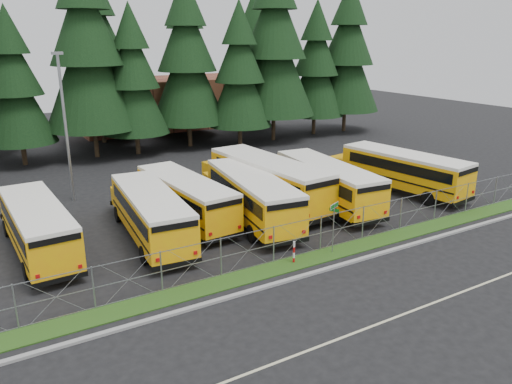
# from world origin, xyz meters

# --- Properties ---
(ground) EXTENTS (120.00, 120.00, 0.00)m
(ground) POSITION_xyz_m (0.00, 0.00, 0.00)
(ground) COLOR black
(ground) RESTS_ON ground
(curb) EXTENTS (50.00, 0.25, 0.12)m
(curb) POSITION_xyz_m (0.00, -3.10, 0.06)
(curb) COLOR gray
(curb) RESTS_ON ground
(grass_verge) EXTENTS (50.00, 1.40, 0.06)m
(grass_verge) POSITION_xyz_m (0.00, -1.70, 0.03)
(grass_verge) COLOR #224714
(grass_verge) RESTS_ON ground
(road_lane_line) EXTENTS (50.00, 0.12, 0.01)m
(road_lane_line) POSITION_xyz_m (0.00, -8.00, 0.01)
(road_lane_line) COLOR beige
(road_lane_line) RESTS_ON ground
(chainlink_fence) EXTENTS (44.00, 0.10, 2.00)m
(chainlink_fence) POSITION_xyz_m (0.00, -1.00, 1.00)
(chainlink_fence) COLOR gray
(chainlink_fence) RESTS_ON ground
(brick_building) EXTENTS (22.00, 10.00, 6.00)m
(brick_building) POSITION_xyz_m (6.00, 40.00, 3.00)
(brick_building) COLOR brown
(brick_building) RESTS_ON ground
(bus_0) EXTENTS (2.98, 10.85, 2.82)m
(bus_0) POSITION_xyz_m (-14.15, 6.41, 1.41)
(bus_0) COLOR #FFBB08
(bus_0) RESTS_ON ground
(bus_2) EXTENTS (3.51, 11.19, 2.89)m
(bus_2) POSITION_xyz_m (-8.35, 5.26, 1.44)
(bus_2) COLOR #FFBB08
(bus_2) RESTS_ON ground
(bus_3) EXTENTS (3.33, 10.98, 2.84)m
(bus_3) POSITION_xyz_m (-5.58, 6.99, 1.42)
(bus_3) COLOR #FFBB08
(bus_3) RESTS_ON ground
(bus_4) EXTENTS (4.27, 11.79, 3.02)m
(bus_4) POSITION_xyz_m (-1.98, 4.94, 1.51)
(bus_4) COLOR #FFBB08
(bus_4) RESTS_ON ground
(bus_5) EXTENTS (3.85, 12.60, 3.25)m
(bus_5) POSITION_xyz_m (0.43, 7.03, 1.63)
(bus_5) COLOR #FFBB08
(bus_5) RESTS_ON ground
(bus_6) EXTENTS (3.77, 11.63, 3.00)m
(bus_6) POSITION_xyz_m (3.85, 4.93, 1.50)
(bus_6) COLOR #FFBB08
(bus_6) RESTS_ON ground
(bus_east) EXTENTS (4.35, 11.67, 2.99)m
(bus_east) POSITION_xyz_m (10.62, 4.60, 1.49)
(bus_east) COLOR #FFBB08
(bus_east) RESTS_ON ground
(street_sign) EXTENTS (0.77, 0.51, 2.81)m
(street_sign) POSITION_xyz_m (-0.66, -1.62, 2.03)
(street_sign) COLOR gray
(street_sign) RESTS_ON ground
(striped_bollard) EXTENTS (0.11, 0.11, 1.20)m
(striped_bollard) POSITION_xyz_m (-3.15, -1.60, 0.60)
(striped_bollard) COLOR #B20C0C
(striped_bollard) RESTS_ON ground
(light_standard) EXTENTS (0.70, 0.35, 10.14)m
(light_standard) POSITION_xyz_m (-10.72, 14.70, 5.50)
(light_standard) COLOR gray
(light_standard) RESTS_ON ground
(conifer_2) EXTENTS (6.21, 6.21, 13.73)m
(conifer_2) POSITION_xyz_m (-12.36, 27.51, 6.86)
(conifer_2) COLOR black
(conifer_2) RESTS_ON ground
(conifer_3) EXTENTS (8.56, 8.56, 18.94)m
(conifer_3) POSITION_xyz_m (-6.01, 27.32, 9.47)
(conifer_3) COLOR black
(conifer_3) RESTS_ON ground
(conifer_4) EXTENTS (6.40, 6.40, 14.16)m
(conifer_4) POSITION_xyz_m (-2.23, 26.51, 7.08)
(conifer_4) COLOR black
(conifer_4) RESTS_ON ground
(conifer_5) EXTENTS (7.71, 7.71, 17.06)m
(conifer_5) POSITION_xyz_m (3.62, 27.23, 8.53)
(conifer_5) COLOR black
(conifer_5) RESTS_ON ground
(conifer_6) EXTENTS (6.60, 6.60, 14.60)m
(conifer_6) POSITION_xyz_m (8.23, 24.69, 7.30)
(conifer_6) COLOR black
(conifer_6) RESTS_ON ground
(conifer_7) EXTENTS (8.80, 8.80, 19.47)m
(conifer_7) POSITION_xyz_m (12.90, 25.52, 9.74)
(conifer_7) COLOR black
(conifer_7) RESTS_ON ground
(conifer_8) EXTENTS (6.80, 6.80, 15.04)m
(conifer_8) POSITION_xyz_m (18.93, 26.15, 7.52)
(conifer_8) COLOR black
(conifer_8) RESTS_ON ground
(conifer_9) EXTENTS (7.87, 7.87, 17.40)m
(conifer_9) POSITION_xyz_m (23.25, 25.81, 8.70)
(conifer_9) COLOR black
(conifer_9) RESTS_ON ground
(conifer_11) EXTENTS (8.37, 8.37, 18.51)m
(conifer_11) POSITION_xyz_m (-3.69, 33.71, 9.26)
(conifer_11) COLOR black
(conifer_11) RESTS_ON ground
(conifer_12) EXTENTS (7.59, 7.59, 16.78)m
(conifer_12) POSITION_xyz_m (5.66, 32.26, 8.39)
(conifer_12) COLOR black
(conifer_12) RESTS_ON ground
(conifer_13) EXTENTS (7.35, 7.35, 16.25)m
(conifer_13) POSITION_xyz_m (15.02, 33.41, 8.12)
(conifer_13) COLOR black
(conifer_13) RESTS_ON ground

